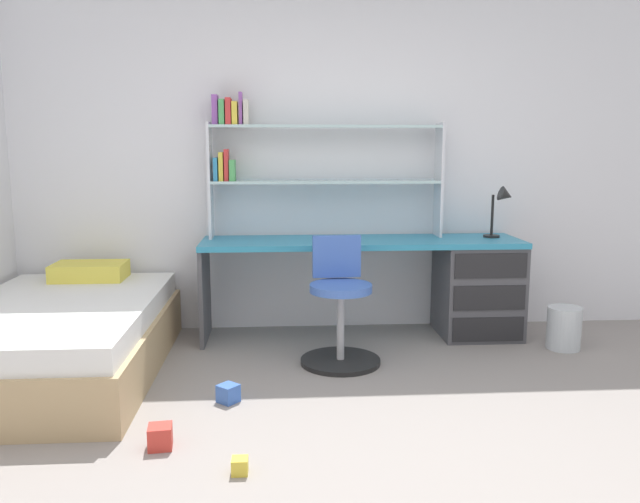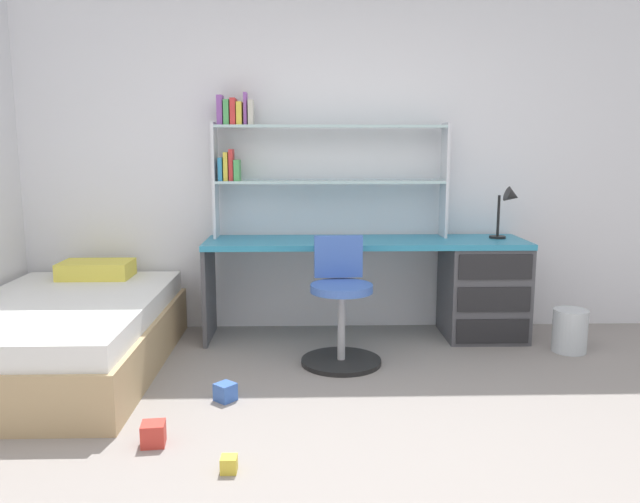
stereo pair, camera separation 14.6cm
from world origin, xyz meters
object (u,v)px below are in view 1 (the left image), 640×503
swivel_chair (340,313)px  waste_bin (564,328)px  desk (446,281)px  bookshelf_hutch (297,154)px  toy_block_blue_0 (228,393)px  toy_block_red_1 (160,437)px  toy_block_yellow_2 (240,466)px  desk_lamp (503,204)px  bed_platform (60,338)px

swivel_chair → waste_bin: swivel_chair is taller
desk → bookshelf_hutch: (-1.10, 0.16, 0.93)m
toy_block_blue_0 → waste_bin: bearing=19.3°
desk → toy_block_blue_0: desk is taller
bookshelf_hutch → toy_block_red_1: bearing=-110.7°
waste_bin → toy_block_red_1: size_ratio=2.71×
waste_bin → toy_block_red_1: bearing=-152.7°
bookshelf_hutch → toy_block_yellow_2: bookshelf_hutch is taller
desk → swivel_chair: bearing=-146.9°
desk → desk_lamp: desk_lamp is taller
bookshelf_hutch → desk_lamp: bookshelf_hutch is taller
waste_bin → toy_block_red_1: waste_bin is taller
bed_platform → toy_block_yellow_2: 1.76m
waste_bin → toy_block_blue_0: size_ratio=2.99×
waste_bin → desk: bearing=153.1°
swivel_chair → toy_block_red_1: (-0.95, -1.14, -0.27)m
toy_block_blue_0 → desk: bearing=37.6°
toy_block_red_1 → toy_block_yellow_2: toy_block_red_1 is taller
bed_platform → toy_block_red_1: size_ratio=17.37×
toy_block_blue_0 → desk_lamp: bearing=31.7°
desk → swivel_chair: (-0.84, -0.55, -0.09)m
desk → toy_block_blue_0: bearing=-142.4°
toy_block_yellow_2 → desk_lamp: bearing=47.3°
swivel_chair → toy_block_red_1: bearing=-129.9°
bookshelf_hutch → waste_bin: (1.84, -0.54, -1.20)m
bed_platform → toy_block_red_1: (0.79, -1.04, -0.17)m
desk_lamp → bed_platform: bearing=-167.3°
bookshelf_hutch → swivel_chair: bearing=-70.5°
toy_block_blue_0 → toy_block_red_1: bearing=-117.9°
toy_block_blue_0 → bed_platform: bearing=154.1°
toy_block_blue_0 → toy_block_red_1: 0.59m
bed_platform → toy_block_yellow_2: (1.18, -1.30, -0.19)m
desk_lamp → bed_platform: desk_lamp is taller
bed_platform → waste_bin: bearing=4.7°
desk_lamp → toy_block_blue_0: size_ratio=3.88×
desk_lamp → bed_platform: 3.16m
desk → waste_bin: desk is taller
desk_lamp → toy_block_blue_0: bearing=-148.3°
desk_lamp → toy_block_blue_0: (-1.93, -1.19, -0.93)m
bookshelf_hutch → bed_platform: (-1.49, -0.81, -1.11)m
toy_block_yellow_2 → desk: bearing=54.1°
waste_bin → toy_block_blue_0: (-2.26, -0.79, -0.10)m
bed_platform → toy_block_blue_0: 1.20m
bookshelf_hutch → waste_bin: 2.26m
swivel_chair → toy_block_yellow_2: 1.54m
bed_platform → swivel_chair: bearing=3.3°
toy_block_yellow_2 → toy_block_blue_0: bearing=98.0°
toy_block_yellow_2 → toy_block_red_1: bearing=145.7°
desk → toy_block_yellow_2: 2.44m
toy_block_red_1 → toy_block_blue_0: bearing=62.1°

